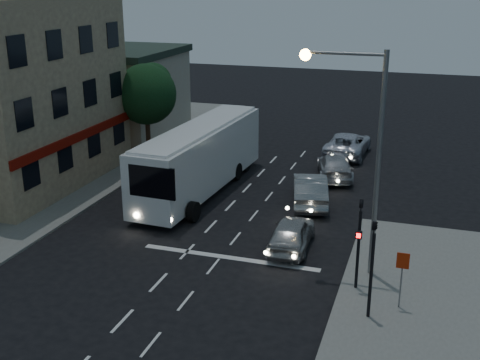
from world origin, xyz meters
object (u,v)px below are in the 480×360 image
(car_sedan_a, at_px, (310,189))
(traffic_signal_side, at_px, (372,258))
(tour_bus, at_px, (200,156))
(street_tree, at_px, (146,91))
(car_suv, at_px, (291,233))
(streetlight, at_px, (363,139))
(traffic_signal_main, at_px, (359,233))
(car_sedan_c, at_px, (348,144))
(car_sedan_b, at_px, (335,166))
(regulatory_sign, at_px, (402,271))

(car_sedan_a, height_order, traffic_signal_side, traffic_signal_side)
(tour_bus, distance_m, street_tree, 8.28)
(car_suv, height_order, streetlight, streetlight)
(traffic_signal_side, relative_size, street_tree, 0.66)
(car_suv, bearing_deg, tour_bus, -43.88)
(streetlight, bearing_deg, tour_bus, 142.28)
(street_tree, bearing_deg, streetlight, -39.51)
(car_sedan_a, distance_m, traffic_signal_side, 11.75)
(traffic_signal_main, bearing_deg, car_sedan_c, 99.18)
(car_sedan_a, bearing_deg, car_sedan_c, -106.75)
(traffic_signal_side, xyz_separation_m, street_tree, (-16.51, 16.22, 2.08))
(car_sedan_c, bearing_deg, car_suv, 91.75)
(car_suv, xyz_separation_m, street_tree, (-12.52, 11.22, 3.78))
(tour_bus, relative_size, streetlight, 1.39)
(car_sedan_a, relative_size, traffic_signal_main, 1.21)
(street_tree, bearing_deg, car_sedan_b, -2.25)
(car_sedan_c, relative_size, streetlight, 0.62)
(car_suv, height_order, street_tree, street_tree)
(traffic_signal_side, distance_m, regulatory_sign, 1.61)
(car_suv, distance_m, streetlight, 6.07)
(car_sedan_b, relative_size, streetlight, 0.54)
(traffic_signal_main, distance_m, street_tree, 21.38)
(car_suv, height_order, traffic_signal_main, traffic_signal_main)
(traffic_signal_side, xyz_separation_m, streetlight, (-0.96, 3.40, 3.31))
(car_sedan_b, xyz_separation_m, regulatory_sign, (4.79, -14.76, 0.89))
(car_sedan_a, height_order, car_sedan_b, car_sedan_a)
(car_sedan_a, relative_size, regulatory_sign, 2.26)
(streetlight, bearing_deg, regulatory_sign, -51.25)
(car_sedan_a, xyz_separation_m, traffic_signal_main, (3.63, -8.83, 1.60))
(car_sedan_b, bearing_deg, street_tree, -15.81)
(traffic_signal_main, xyz_separation_m, traffic_signal_side, (0.70, -1.98, 0.00))
(street_tree, bearing_deg, regulatory_sign, -41.08)
(traffic_signal_side, bearing_deg, streetlight, 105.70)
(car_sedan_a, distance_m, car_sedan_c, 10.13)
(tour_bus, xyz_separation_m, car_suv, (6.67, -5.90, -1.35))
(tour_bus, relative_size, traffic_signal_main, 3.06)
(car_suv, distance_m, car_sedan_b, 10.73)
(car_sedan_a, relative_size, traffic_signal_side, 1.21)
(car_sedan_a, height_order, car_sedan_c, car_sedan_a)
(streetlight, bearing_deg, car_sedan_c, 99.09)
(car_sedan_a, xyz_separation_m, car_sedan_c, (0.57, 10.11, -0.05))
(car_sedan_a, relative_size, streetlight, 0.55)
(car_sedan_b, relative_size, street_tree, 0.78)
(streetlight, bearing_deg, car_suv, 152.13)
(car_sedan_c, relative_size, street_tree, 0.90)
(car_sedan_b, xyz_separation_m, street_tree, (-12.71, 0.50, 3.79))
(car_sedan_b, bearing_deg, car_sedan_a, 70.17)
(car_sedan_c, xyz_separation_m, streetlight, (2.80, -17.51, 4.96))
(car_sedan_c, height_order, regulatory_sign, regulatory_sign)
(regulatory_sign, bearing_deg, car_suv, 140.98)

